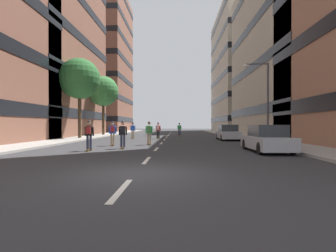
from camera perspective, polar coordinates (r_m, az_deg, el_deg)
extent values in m
plane|color=#333335|center=(30.62, -0.36, -2.55)|extent=(135.51, 135.51, 0.00)
cube|color=#9E9991|center=(34.99, -15.21, -2.09)|extent=(3.12, 62.11, 0.14)
cube|color=#9E9991|center=(34.30, 15.23, -2.14)|extent=(3.12, 62.11, 0.14)
cube|color=silver|center=(6.30, -10.39, -13.77)|extent=(0.16, 2.20, 0.01)
cube|color=silver|center=(11.15, -4.76, -7.58)|extent=(0.16, 2.20, 0.01)
cube|color=silver|center=(16.09, -2.62, -5.14)|extent=(0.16, 2.20, 0.01)
cube|color=silver|center=(21.06, -1.49, -3.85)|extent=(0.16, 2.20, 0.01)
cube|color=silver|center=(26.04, -0.79, -3.05)|extent=(0.16, 2.20, 0.01)
cube|color=silver|center=(31.03, -0.32, -2.51)|extent=(0.16, 2.20, 0.01)
cube|color=silver|center=(36.02, 0.02, -2.11)|extent=(0.16, 2.20, 0.01)
cube|color=silver|center=(41.01, 0.28, -1.82)|extent=(0.16, 2.20, 0.01)
cube|color=silver|center=(46.01, 0.48, -1.58)|extent=(0.16, 2.20, 0.01)
cube|color=silver|center=(51.00, 0.64, -1.40)|extent=(0.16, 2.20, 0.01)
cube|color=silver|center=(56.00, 0.77, -1.24)|extent=(0.16, 2.20, 0.01)
cube|color=brown|center=(40.03, -27.85, 18.75)|extent=(13.92, 19.04, 28.43)
cube|color=black|center=(37.99, -27.80, 2.26)|extent=(14.04, 19.16, 1.10)
cube|color=black|center=(38.45, -27.82, 9.33)|extent=(14.04, 19.16, 1.10)
cube|color=black|center=(39.47, -27.84, 16.14)|extent=(14.04, 19.16, 1.10)
cube|color=black|center=(41.02, -27.86, 22.52)|extent=(14.04, 19.16, 1.10)
cube|color=brown|center=(64.09, -15.54, 13.19)|extent=(13.92, 17.47, 31.65)
cube|color=black|center=(62.49, -15.52, 1.39)|extent=(14.04, 17.59, 1.10)
cube|color=black|center=(62.74, -15.53, 5.52)|extent=(14.04, 17.59, 1.10)
cube|color=black|center=(63.31, -15.53, 9.60)|extent=(14.04, 17.59, 1.10)
cube|color=black|center=(64.20, -15.54, 13.59)|extent=(14.04, 17.59, 1.10)
cube|color=black|center=(65.38, -15.54, 17.45)|extent=(14.04, 17.59, 1.10)
cube|color=black|center=(66.85, -15.55, 21.15)|extent=(14.04, 17.59, 1.10)
cube|color=black|center=(68.59, -15.56, 24.68)|extent=(14.04, 17.59, 1.10)
cube|color=#B2A893|center=(37.88, 28.50, 14.49)|extent=(13.92, 23.02, 21.66)
cube|color=black|center=(36.76, 28.47, 2.95)|extent=(14.04, 23.14, 1.10)
cube|color=black|center=(37.40, 28.50, 11.27)|extent=(14.04, 23.14, 1.10)
cube|color=black|center=(38.80, 28.52, 19.14)|extent=(14.04, 23.14, 1.10)
cube|color=#BCB29E|center=(62.90, 17.45, 11.36)|extent=(13.92, 23.48, 27.19)
cube|color=black|center=(61.74, 17.43, 1.41)|extent=(14.04, 23.60, 1.10)
cube|color=black|center=(61.99, 17.44, 5.60)|extent=(14.04, 23.60, 1.10)
cube|color=black|center=(62.57, 17.45, 9.73)|extent=(14.04, 23.60, 1.10)
cube|color=black|center=(63.47, 17.45, 13.77)|extent=(14.04, 23.60, 1.10)
cube|color=black|center=(64.68, 17.46, 17.68)|extent=(14.04, 23.60, 1.10)
cube|color=black|center=(66.17, 17.47, 21.43)|extent=(14.04, 23.60, 1.10)
cube|color=#B2B7BF|center=(15.51, 21.00, -3.42)|extent=(1.80, 4.40, 0.70)
cube|color=#2D3338|center=(15.34, 21.18, -0.96)|extent=(1.60, 2.10, 0.64)
cylinder|color=black|center=(16.68, 16.77, -3.87)|extent=(0.22, 0.64, 0.64)
cylinder|color=black|center=(17.15, 21.96, -3.77)|extent=(0.22, 0.64, 0.64)
cylinder|color=black|center=(13.90, 19.80, -4.72)|extent=(0.22, 0.64, 0.64)
cylinder|color=black|center=(14.46, 25.87, -4.54)|extent=(0.22, 0.64, 0.64)
cube|color=#B2B7BF|center=(26.31, 13.10, -1.88)|extent=(1.80, 4.40, 0.70)
cube|color=#2D3338|center=(26.15, 13.17, -0.42)|extent=(1.60, 2.10, 0.64)
cylinder|color=black|center=(27.61, 10.90, -2.21)|extent=(0.22, 0.64, 0.64)
cylinder|color=black|center=(27.90, 14.15, -2.19)|extent=(0.22, 0.64, 0.64)
cylinder|color=black|center=(24.75, 11.92, -2.50)|extent=(0.22, 0.64, 0.64)
cylinder|color=black|center=(25.07, 15.53, -2.47)|extent=(0.22, 0.64, 0.64)
cylinder|color=#4C3823|center=(37.12, -14.18, 1.72)|extent=(0.36, 0.36, 4.62)
sphere|color=#387A3D|center=(37.40, -14.19, 7.51)|extent=(4.19, 4.19, 4.19)
cylinder|color=#4C3823|center=(28.89, -19.03, 2.27)|extent=(0.36, 0.36, 4.77)
sphere|color=#2D6B33|center=(29.28, -19.04, 9.91)|extent=(4.30, 4.30, 4.30)
cylinder|color=#3F3F44|center=(22.79, 21.30, 4.97)|extent=(0.16, 0.16, 6.50)
cylinder|color=#3F3F44|center=(22.99, 19.14, 12.88)|extent=(1.80, 0.10, 0.10)
ellipsoid|color=silver|center=(22.71, 16.91, 12.65)|extent=(0.50, 0.30, 0.24)
cube|color=brown|center=(34.80, 2.54, -2.07)|extent=(0.31, 0.92, 0.02)
cylinder|color=#D8BF4C|center=(35.12, 2.60, -2.13)|extent=(0.19, 0.09, 0.07)
cylinder|color=#D8BF4C|center=(34.49, 2.48, -2.17)|extent=(0.19, 0.09, 0.07)
cylinder|color=#2D334C|center=(34.80, 2.39, -1.39)|extent=(0.16, 0.16, 0.80)
cylinder|color=#2D334C|center=(34.78, 2.69, -1.39)|extent=(0.16, 0.16, 0.80)
cube|color=green|center=(34.77, 2.54, -0.28)|extent=(0.34, 0.24, 0.55)
cylinder|color=green|center=(34.85, 2.19, -0.33)|extent=(0.12, 0.24, 0.55)
cylinder|color=green|center=(34.80, 2.91, -0.33)|extent=(0.12, 0.24, 0.55)
sphere|color=#997051|center=(34.79, 2.55, 0.47)|extent=(0.22, 0.22, 0.22)
sphere|color=black|center=(34.79, 2.55, 0.55)|extent=(0.21, 0.21, 0.21)
cube|color=brown|center=(19.20, -12.20, -4.03)|extent=(0.36, 0.92, 0.02)
cylinder|color=#D8BF4C|center=(19.52, -12.14, -4.10)|extent=(0.19, 0.10, 0.07)
cylinder|color=#D8BF4C|center=(18.88, -12.27, -4.25)|extent=(0.19, 0.10, 0.07)
cylinder|color=tan|center=(19.18, -12.47, -2.80)|extent=(0.16, 0.16, 0.80)
cylinder|color=tan|center=(19.16, -11.94, -2.80)|extent=(0.16, 0.16, 0.80)
cube|color=blue|center=(19.15, -12.21, -0.78)|extent=(0.35, 0.25, 0.55)
cylinder|color=blue|center=(19.21, -12.85, -0.86)|extent=(0.13, 0.24, 0.55)
cylinder|color=blue|center=(19.18, -11.54, -0.86)|extent=(0.13, 0.24, 0.55)
sphere|color=beige|center=(19.16, -12.21, 0.58)|extent=(0.22, 0.22, 0.22)
sphere|color=black|center=(19.16, -12.21, 0.73)|extent=(0.21, 0.21, 0.21)
cube|color=#A52626|center=(18.97, -12.25, -0.70)|extent=(0.28, 0.20, 0.40)
cube|color=brown|center=(16.69, -10.02, -4.68)|extent=(0.31, 0.92, 0.02)
cylinder|color=#D8BF4C|center=(17.01, -9.92, -4.75)|extent=(0.19, 0.09, 0.07)
cylinder|color=#D8BF4C|center=(16.38, -10.12, -4.94)|extent=(0.19, 0.09, 0.07)
cylinder|color=#2D334C|center=(16.67, -10.33, -3.27)|extent=(0.16, 0.16, 0.80)
cylinder|color=#2D334C|center=(16.65, -9.71, -3.27)|extent=(0.16, 0.16, 0.80)
cube|color=black|center=(16.63, -10.02, -0.95)|extent=(0.34, 0.24, 0.55)
cylinder|color=black|center=(16.70, -10.76, -1.04)|extent=(0.12, 0.24, 0.55)
cylinder|color=black|center=(16.66, -9.26, -1.04)|extent=(0.12, 0.24, 0.55)
sphere|color=tan|center=(16.65, -10.02, 0.62)|extent=(0.22, 0.22, 0.22)
sphere|color=black|center=(16.65, -10.02, 0.79)|extent=(0.21, 0.21, 0.21)
cube|color=black|center=(16.45, -10.08, -0.86)|extent=(0.28, 0.19, 0.40)
cube|color=brown|center=(28.17, -7.81, -2.64)|extent=(0.30, 0.92, 0.02)
cylinder|color=#D8BF4C|center=(28.49, -7.77, -2.70)|extent=(0.19, 0.09, 0.07)
cylinder|color=#D8BF4C|center=(27.85, -7.85, -2.77)|extent=(0.19, 0.09, 0.07)
cylinder|color=tan|center=(28.16, -7.99, -1.80)|extent=(0.15, 0.15, 0.80)
cylinder|color=tan|center=(28.15, -7.63, -1.80)|extent=(0.15, 0.15, 0.80)
cube|color=blue|center=(28.14, -7.81, -0.43)|extent=(0.34, 0.23, 0.55)
cylinder|color=blue|center=(28.20, -8.25, -0.48)|extent=(0.11, 0.24, 0.55)
cylinder|color=blue|center=(28.17, -7.36, -0.48)|extent=(0.11, 0.24, 0.55)
sphere|color=#997051|center=(28.15, -7.81, 0.50)|extent=(0.22, 0.22, 0.22)
sphere|color=black|center=(28.15, -7.81, 0.60)|extent=(0.21, 0.21, 0.21)
cube|color=brown|center=(15.76, -17.12, -4.99)|extent=(0.25, 0.91, 0.02)
cylinder|color=#D8BF4C|center=(16.07, -16.80, -5.05)|extent=(0.18, 0.08, 0.07)
cylinder|color=#D8BF4C|center=(15.45, -17.46, -5.27)|extent=(0.18, 0.08, 0.07)
cylinder|color=#2D334C|center=(15.75, -17.44, -3.49)|extent=(0.15, 0.15, 0.80)
cylinder|color=#2D334C|center=(15.70, -16.81, -3.50)|extent=(0.15, 0.15, 0.80)
cube|color=black|center=(15.69, -17.13, -1.03)|extent=(0.33, 0.22, 0.55)
cylinder|color=black|center=(15.80, -17.85, -1.13)|extent=(0.10, 0.23, 0.55)
cylinder|color=black|center=(15.68, -16.31, -1.13)|extent=(0.10, 0.23, 0.55)
sphere|color=tan|center=(15.71, -17.11, 0.63)|extent=(0.22, 0.22, 0.22)
sphere|color=black|center=(15.71, -17.11, 0.81)|extent=(0.21, 0.21, 0.21)
cube|color=#A52626|center=(15.52, -17.32, -0.94)|extent=(0.27, 0.17, 0.40)
cube|color=brown|center=(27.65, -2.21, -2.69)|extent=(0.35, 0.92, 0.02)
cylinder|color=#D8BF4C|center=(27.96, -2.06, -2.75)|extent=(0.19, 0.10, 0.07)
cylinder|color=#D8BF4C|center=(27.34, -2.38, -2.82)|extent=(0.19, 0.10, 0.07)
cylinder|color=black|center=(27.65, -2.40, -1.84)|extent=(0.16, 0.16, 0.80)
cylinder|color=black|center=(27.61, -2.03, -1.84)|extent=(0.16, 0.16, 0.80)
cube|color=red|center=(27.61, -2.21, -0.44)|extent=(0.35, 0.25, 0.55)
cylinder|color=red|center=(27.72, -2.63, -0.49)|extent=(0.13, 0.24, 0.55)
cylinder|color=red|center=(27.61, -1.75, -0.50)|extent=(0.13, 0.24, 0.55)
sphere|color=tan|center=(27.63, -2.20, 0.51)|extent=(0.22, 0.22, 0.22)
sphere|color=black|center=(27.63, -2.20, 0.61)|extent=(0.21, 0.21, 0.21)
cube|color=beige|center=(27.44, -2.31, -0.38)|extent=(0.28, 0.20, 0.40)
cube|color=brown|center=(19.61, -4.22, -3.93)|extent=(0.37, 0.92, 0.02)
cylinder|color=#D8BF4C|center=(19.94, -4.30, -4.00)|extent=(0.19, 0.10, 0.07)
cylinder|color=#D8BF4C|center=(19.30, -4.14, -4.14)|extent=(0.19, 0.10, 0.07)
cylinder|color=tan|center=(19.58, -4.48, -2.73)|extent=(0.16, 0.16, 0.80)
cylinder|color=tan|center=(19.60, -3.96, -2.73)|extent=(0.16, 0.16, 0.80)
cube|color=green|center=(19.56, -4.22, -0.75)|extent=(0.35, 0.26, 0.55)
cylinder|color=green|center=(19.60, -4.87, -0.83)|extent=(0.13, 0.24, 0.55)
cylinder|color=green|center=(19.63, -3.59, -0.83)|extent=(0.13, 0.24, 0.55)
sphere|color=tan|center=(19.58, -4.22, 0.58)|extent=(0.22, 0.22, 0.22)
sphere|color=black|center=(19.58, -4.22, 0.72)|extent=(0.21, 0.21, 0.21)
cube|color=#4C8C4C|center=(19.38, -4.17, -0.68)|extent=(0.29, 0.21, 0.40)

